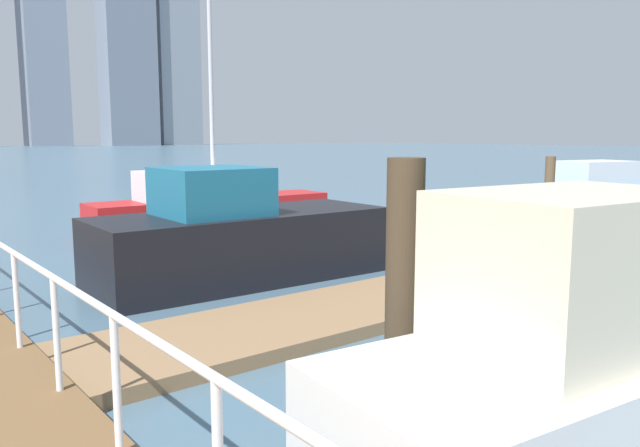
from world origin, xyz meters
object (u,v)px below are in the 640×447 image
at_px(moored_boat_1, 602,195).
at_px(moored_boat_4, 209,207).
at_px(moored_boat_2, 238,238).
at_px(moored_boat_0, 586,369).

xyz_separation_m(moored_boat_1, moored_boat_4, (-11.59, 5.40, -0.04)).
bearing_deg(moored_boat_2, moored_boat_0, -99.76).
bearing_deg(moored_boat_1, moored_boat_4, 155.04).
distance_m(moored_boat_1, moored_boat_4, 12.78).
relative_size(moored_boat_0, moored_boat_2, 0.87).
distance_m(moored_boat_2, moored_boat_4, 6.27).
relative_size(moored_boat_0, moored_boat_1, 0.84).
bearing_deg(moored_boat_2, moored_boat_4, 66.44).
bearing_deg(moored_boat_0, moored_boat_1, 27.05).
height_order(moored_boat_2, moored_boat_4, moored_boat_4).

